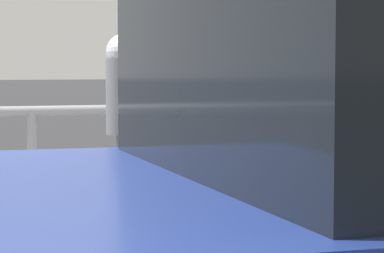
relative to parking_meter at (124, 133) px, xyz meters
name	(u,v)px	position (x,y,z in m)	size (l,w,h in m)	color
parking_meter	(124,133)	(0.00, 0.00, 0.00)	(0.15, 0.16, 1.41)	slate
pedestrian_at_meter	(265,137)	(0.68, 0.11, -0.04)	(0.60, 0.59, 1.67)	slate
background_railing	(32,158)	(-0.19, 1.57, -0.26)	(24.06, 0.06, 1.04)	gray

